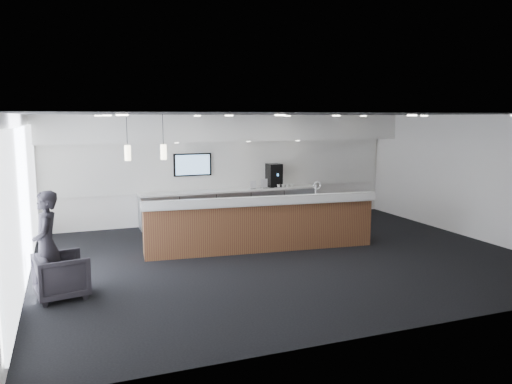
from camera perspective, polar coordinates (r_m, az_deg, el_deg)
name	(u,v)px	position (r m, az deg, el deg)	size (l,w,h in m)	color
ground	(284,256)	(10.74, 3.17, -7.35)	(10.00, 10.00, 0.00)	black
ceiling	(285,114)	(10.32, 3.31, 8.87)	(10.00, 8.00, 0.02)	black
back_wall	(226,168)	(14.14, -3.40, 2.70)	(10.00, 0.02, 3.00)	white
left_wall	(21,201)	(9.56, -25.28, -0.95)	(0.02, 8.00, 3.00)	white
right_wall	(471,177)	(13.27, 23.37, 1.62)	(0.02, 8.00, 3.00)	white
soffit_bulkhead	(231,128)	(13.64, -2.87, 7.33)	(10.00, 0.90, 0.70)	white
alcove_panel	(227,165)	(14.10, -3.37, 3.10)	(9.80, 0.06, 1.40)	white
window_blinds_wall	(23,201)	(9.55, -25.04, -0.93)	(0.04, 7.36, 2.55)	silver
back_credenza	(231,206)	(13.95, -2.92, -1.62)	(5.06, 0.66, 0.95)	#9A9EA2
wall_tv	(193,165)	(13.77, -7.27, 3.12)	(1.05, 0.08, 0.62)	black
pendant_left	(161,151)	(10.40, -10.77, 4.60)	(0.12, 0.12, 0.30)	beige
pendant_right	(126,152)	(10.30, -14.61, 4.44)	(0.12, 0.12, 0.30)	beige
ceiling_can_lights	(285,116)	(10.32, 3.31, 8.71)	(7.00, 5.00, 0.02)	silver
service_counter	(260,224)	(11.17, 0.47, -3.67)	(5.25, 1.37, 1.49)	#5B2D1E
coffee_machine	(274,175)	(14.37, 2.07, 1.92)	(0.38, 0.51, 0.66)	black
info_sign_left	(253,185)	(13.93, -0.32, 0.83)	(0.17, 0.02, 0.23)	silver
info_sign_right	(264,183)	(14.10, 0.97, 0.98)	(0.20, 0.02, 0.26)	silver
armchair	(62,276)	(8.87, -21.33, -8.91)	(0.79, 0.81, 0.74)	black
lounge_guest	(47,245)	(8.83, -22.81, -5.59)	(0.65, 0.43, 1.77)	black
cup_0	(292,185)	(14.40, 4.12, 0.79)	(0.10, 0.10, 0.09)	white
cup_1	(287,185)	(14.35, 3.61, 0.76)	(0.10, 0.10, 0.09)	white
cup_2	(283,186)	(14.29, 3.10, 0.73)	(0.10, 0.10, 0.09)	white
cup_3	(279,186)	(14.23, 2.59, 0.71)	(0.10, 0.10, 0.09)	white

